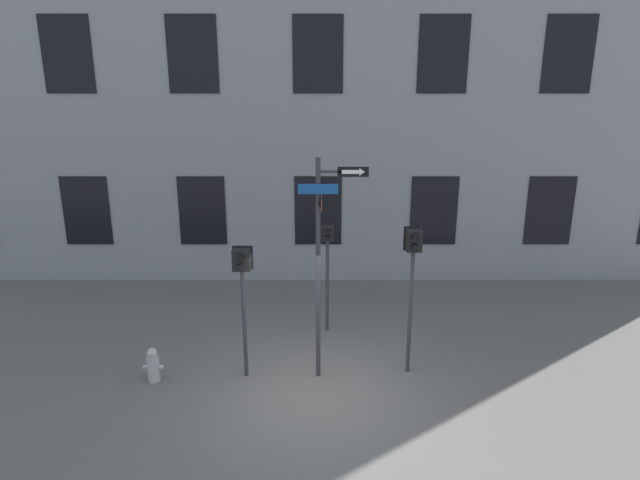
{
  "coord_description": "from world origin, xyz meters",
  "views": [
    {
      "loc": [
        0.06,
        -8.17,
        5.19
      ],
      "look_at": [
        0.02,
        0.71,
        2.79
      ],
      "focal_mm": 28.0,
      "sensor_mm": 36.0,
      "label": 1
    }
  ],
  "objects_px": {
    "pedestrian_signal_left": "(244,276)",
    "pedestrian_signal_right": "(415,262)",
    "street_sign_pole": "(324,252)",
    "pedestrian_signal_across": "(329,250)",
    "fire_hydrant": "(155,365)"
  },
  "relations": [
    {
      "from": "street_sign_pole",
      "to": "pedestrian_signal_right",
      "type": "bearing_deg",
      "value": 5.47
    },
    {
      "from": "street_sign_pole",
      "to": "pedestrian_signal_right",
      "type": "relative_size",
      "value": 1.45
    },
    {
      "from": "street_sign_pole",
      "to": "pedestrian_signal_across",
      "type": "distance_m",
      "value": 2.16
    },
    {
      "from": "pedestrian_signal_left",
      "to": "pedestrian_signal_right",
      "type": "xyz_separation_m",
      "value": [
        3.23,
        0.17,
        0.22
      ]
    },
    {
      "from": "street_sign_pole",
      "to": "pedestrian_signal_across",
      "type": "height_order",
      "value": "street_sign_pole"
    },
    {
      "from": "street_sign_pole",
      "to": "pedestrian_signal_right",
      "type": "xyz_separation_m",
      "value": [
        1.73,
        0.17,
        -0.26
      ]
    },
    {
      "from": "pedestrian_signal_left",
      "to": "fire_hydrant",
      "type": "xyz_separation_m",
      "value": [
        -1.77,
        -0.19,
        -1.75
      ]
    },
    {
      "from": "street_sign_pole",
      "to": "pedestrian_signal_left",
      "type": "relative_size",
      "value": 1.63
    },
    {
      "from": "pedestrian_signal_left",
      "to": "pedestrian_signal_across",
      "type": "height_order",
      "value": "pedestrian_signal_left"
    },
    {
      "from": "pedestrian_signal_right",
      "to": "pedestrian_signal_left",
      "type": "bearing_deg",
      "value": -177.03
    },
    {
      "from": "pedestrian_signal_right",
      "to": "pedestrian_signal_across",
      "type": "relative_size",
      "value": 1.15
    },
    {
      "from": "pedestrian_signal_left",
      "to": "pedestrian_signal_right",
      "type": "relative_size",
      "value": 0.89
    },
    {
      "from": "street_sign_pole",
      "to": "pedestrian_signal_across",
      "type": "bearing_deg",
      "value": 86.45
    },
    {
      "from": "street_sign_pole",
      "to": "pedestrian_signal_right",
      "type": "distance_m",
      "value": 1.75
    },
    {
      "from": "pedestrian_signal_left",
      "to": "fire_hydrant",
      "type": "relative_size",
      "value": 3.84
    }
  ]
}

